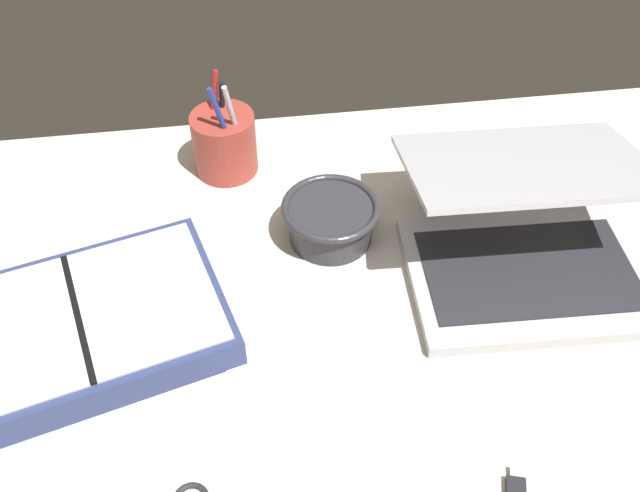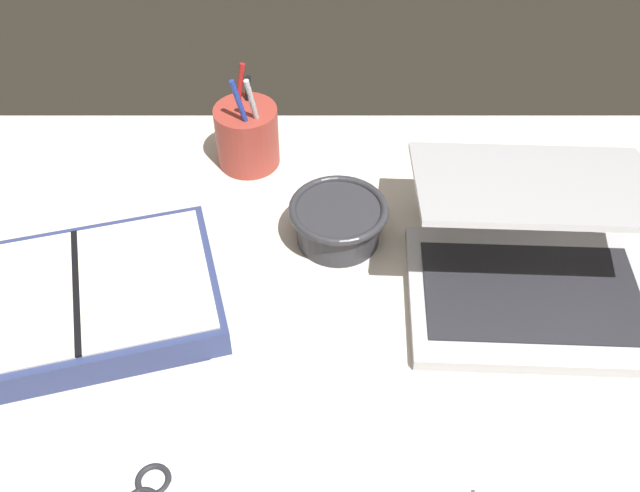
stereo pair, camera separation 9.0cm
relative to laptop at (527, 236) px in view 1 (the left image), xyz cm
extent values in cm
cube|color=beige|center=(-25.92, -11.52, -6.19)|extent=(140.00, 100.00, 2.00)
cube|color=#B7B7BC|center=(-0.13, -2.99, -4.29)|extent=(32.45, 24.35, 1.80)
cube|color=#232328|center=(-0.13, -2.99, -3.27)|extent=(28.40, 17.75, 0.24)
cube|color=#B7B7BC|center=(0.24, 5.59, 7.75)|extent=(32.42, 23.80, 6.64)
cube|color=silver|center=(0.22, 5.13, 7.63)|extent=(29.80, 21.34, 5.59)
cylinder|color=#2D2D33|center=(-24.98, 8.73, -2.39)|extent=(11.73, 11.73, 5.60)
torus|color=#2D2D33|center=(-24.98, 8.73, 0.41)|extent=(13.80, 13.80, 1.10)
cylinder|color=#9E382D|center=(-38.77, 26.12, -0.30)|extent=(9.71, 9.71, 9.78)
cylinder|color=black|center=(-38.74, 28.79, 2.22)|extent=(1.90, 0.81, 12.85)
cylinder|color=#233899|center=(-38.32, 23.49, 3.72)|extent=(3.97, 1.34, 15.67)
cylinder|color=#B21E1E|center=(-40.18, 28.39, 3.26)|extent=(3.38, 2.41, 14.81)
cylinder|color=#B7B7BC|center=(-36.81, 24.31, 3.75)|extent=(2.90, 3.07, 15.80)
cube|color=navy|center=(-57.92, -4.83, -3.04)|extent=(39.42, 31.36, 4.30)
cube|color=silver|center=(-65.98, -6.99, -0.74)|extent=(20.95, 24.55, 0.30)
cube|color=silver|center=(-49.85, -2.68, -0.74)|extent=(20.95, 24.55, 0.30)
cube|color=black|center=(-57.92, -4.83, -0.59)|extent=(6.24, 20.61, 0.30)
cube|color=white|center=(-36.07, -25.52, -5.11)|extent=(29.70, 34.04, 0.16)
cube|color=silver|center=(-10.89, -29.89, -4.69)|extent=(1.50, 1.50, 0.60)
camera|label=1|loc=(-36.53, -62.33, 66.52)|focal=40.00mm
camera|label=2|loc=(-27.51, -62.95, 66.52)|focal=40.00mm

